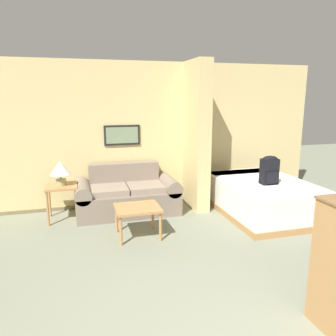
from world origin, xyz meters
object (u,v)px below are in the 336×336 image
backpack (269,170)px  couch (127,195)px  bed (262,196)px  coffee_table (138,211)px  table_lamp (60,169)px

backpack → couch: bearing=159.8°
couch → bed: (2.26, -0.62, -0.02)m
couch → bed: couch is taller
couch → bed: bearing=-15.4°
coffee_table → table_lamp: table_lamp is taller
backpack → table_lamp: bearing=167.1°
coffee_table → backpack: size_ratio=1.33×
couch → backpack: 2.45m
table_lamp → bed: size_ratio=0.20×
couch → table_lamp: table_lamp is taller
coffee_table → backpack: bearing=5.7°
backpack → bed: bearing=85.2°
bed → table_lamp: bearing=170.6°
couch → backpack: backpack is taller
table_lamp → bed: bearing=-9.4°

